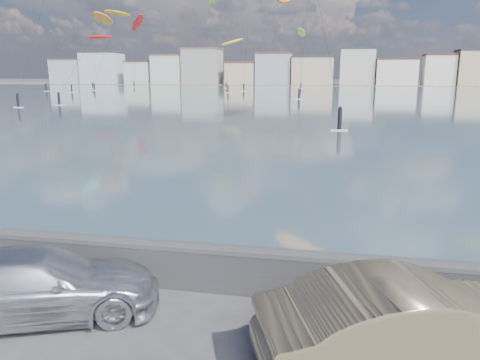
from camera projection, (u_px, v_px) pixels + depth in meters
The scene contains 13 objects.
ground at pixel (134, 358), 7.78m from camera, with size 700.00×700.00×0.00m, color #333335.
bay_water at pixel (320, 96), 95.22m from camera, with size 500.00×177.00×0.00m, color #3C5F68.
far_shore_strip at pixel (328, 84), 198.91m from camera, with size 500.00×60.00×0.00m, color #4C473D.
seawall at pixel (184, 263), 10.23m from camera, with size 400.00×0.36×1.08m.
far_buildings at pixel (332, 69), 183.93m from camera, with size 240.79×13.26×14.60m.
car_silver at pixel (38, 284), 9.00m from camera, with size 1.87×4.59×1.33m, color silver.
car_champagne at pixel (416, 328), 7.18m from camera, with size 1.71×4.92×1.62m, color tan.
kitesurfer_2 at pixel (301, 33), 147.35m from camera, with size 3.57×13.22×18.75m.
kitesurfer_4 at pixel (138, 23), 164.19m from camera, with size 8.67×16.12×24.84m.
kitesurfer_7 at pixel (99, 38), 145.14m from camera, with size 10.79×10.18×16.17m.
kitesurfer_10 at pixel (102, 20), 75.05m from camera, with size 5.62×15.55×14.16m.
kitesurfer_16 at pixel (117, 15), 133.57m from camera, with size 7.88×17.06×22.73m.
kitesurfer_17 at pixel (232, 43), 154.11m from camera, with size 8.13×15.28×16.39m.
Camera 1 is at (3.10, -6.44, 4.64)m, focal length 35.00 mm.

